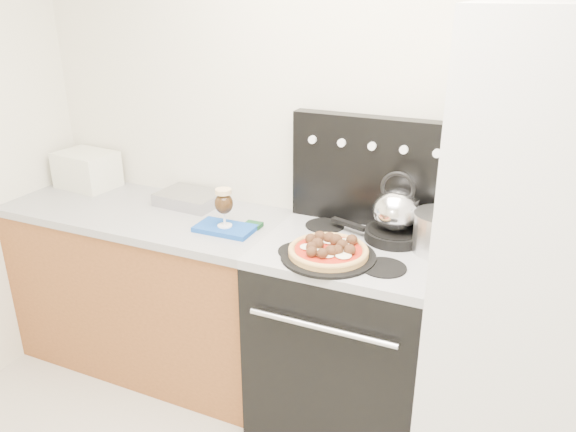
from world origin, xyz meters
The scene contains 16 objects.
room_shell centered at (0.00, 0.29, 1.25)m, with size 3.52×3.01×2.52m.
base_cabinet centered at (-1.02, 1.20, 0.43)m, with size 1.45×0.60×0.86m, color brown.
countertop centered at (-1.02, 1.20, 0.88)m, with size 1.48×0.63×0.04m, color #9F9FA1.
stove_body centered at (0.08, 1.18, 0.44)m, with size 0.76×0.65×0.88m, color black.
cooktop centered at (0.08, 1.18, 0.90)m, with size 0.76×0.65×0.04m, color #ADADB2.
backguard centered at (0.08, 1.45, 1.17)m, with size 0.76×0.08×0.50m, color black.
fridge centered at (0.78, 1.15, 0.95)m, with size 0.64×0.68×1.90m, color silver.
toaster_oven centered at (-1.53, 1.36, 1.00)m, with size 0.31×0.23×0.20m, color beige.
foil_sheet centered at (-0.86, 1.35, 0.93)m, with size 0.32×0.23×0.06m, color silver.
oven_mitt centered at (-0.52, 1.13, 0.91)m, with size 0.27×0.16×0.02m, color #1649A7.
beer_glass centered at (-0.52, 1.13, 1.02)m, with size 0.09×0.09×0.18m, color black, non-canonical shape.
pizza_pan centered at (0.03, 1.03, 0.93)m, with size 0.39×0.39×0.01m, color black.
pizza centered at (0.03, 1.03, 0.96)m, with size 0.33×0.33×0.05m, color tan, non-canonical shape.
skillet centered at (0.23, 1.31, 0.94)m, with size 0.26×0.26×0.05m, color black.
tea_kettle centered at (0.23, 1.31, 1.08)m, with size 0.20×0.20×0.22m, color white, non-canonical shape.
stock_pot centered at (0.43, 1.27, 1.00)m, with size 0.22×0.22×0.16m, color silver.
Camera 1 is at (0.72, -0.92, 1.94)m, focal length 35.00 mm.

